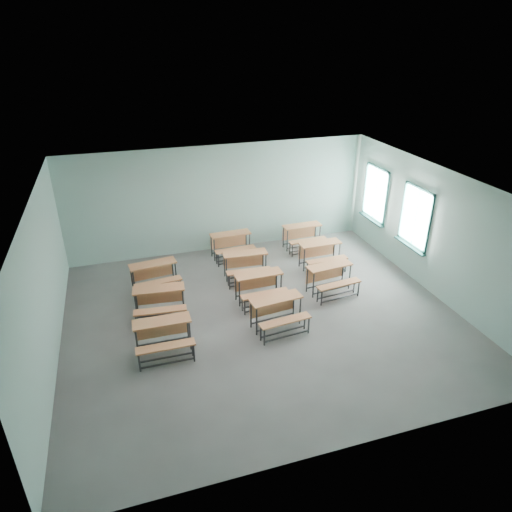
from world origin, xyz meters
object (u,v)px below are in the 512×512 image
Objects in this scene: desk_unit_r2c2 at (321,252)px; desk_unit_r0c0 at (163,333)px; desk_unit_r0c1 at (278,309)px; desk_unit_r3c2 at (303,234)px; desk_unit_r3c1 at (232,242)px; desk_unit_r1c0 at (160,299)px; desk_unit_r2c1 at (246,262)px; desk_unit_r1c1 at (260,284)px; desk_unit_r2c0 at (154,273)px; desk_unit_r1c2 at (331,275)px.

desk_unit_r0c0 is at bearing -153.05° from desk_unit_r2c2.
desk_unit_r3c2 is at bearing 53.52° from desk_unit_r0c1.
desk_unit_r0c1 is 3.79m from desk_unit_r3c1.
desk_unit_r1c0 is 1.02× the size of desk_unit_r2c1.
desk_unit_r0c0 and desk_unit_r1c0 have the same top height.
desk_unit_r2c1 and desk_unit_r3c1 have the same top height.
desk_unit_r2c0 is (-2.41, 1.33, 0.00)m from desk_unit_r1c1.
desk_unit_r3c1 is (-0.08, 3.79, 0.00)m from desk_unit_r0c1.
desk_unit_r2c0 is at bearing -178.98° from desk_unit_r2c1.
desk_unit_r0c0 and desk_unit_r1c2 have the same top height.
desk_unit_r1c2 is 1.03× the size of desk_unit_r2c1.
desk_unit_r1c1 is 1.01× the size of desk_unit_r2c2.
desk_unit_r0c1 and desk_unit_r2c2 have the same top height.
desk_unit_r3c1 is at bearing 147.03° from desk_unit_r2c2.
desk_unit_r1c1 is 0.95× the size of desk_unit_r2c0.
desk_unit_r1c0 and desk_unit_r2c1 have the same top height.
desk_unit_r0c0 and desk_unit_r1c1 have the same top height.
desk_unit_r3c1 is (-0.04, 2.59, 0.00)m from desk_unit_r1c1.
desk_unit_r1c1 is at bearing -36.30° from desk_unit_r2c0.
desk_unit_r2c0 is at bearing -154.66° from desk_unit_r3c1.
desk_unit_r0c0 and desk_unit_r2c1 have the same top height.
desk_unit_r0c0 and desk_unit_r2c0 have the same top height.
desk_unit_r1c2 is 4.52m from desk_unit_r2c0.
desk_unit_r0c0 is 0.93× the size of desk_unit_r2c0.
desk_unit_r0c0 is at bearing -130.90° from desk_unit_r2c1.
desk_unit_r1c0 is at bearing 86.91° from desk_unit_r0c0.
desk_unit_r0c0 is at bearing -153.88° from desk_unit_r1c1.
desk_unit_r0c1 and desk_unit_r1c0 have the same top height.
desk_unit_r3c1 is (-0.04, 1.37, 0.00)m from desk_unit_r2c1.
desk_unit_r3c1 is (2.37, 1.25, 0.00)m from desk_unit_r2c0.
desk_unit_r3c2 is (2.21, 1.32, 0.00)m from desk_unit_r2c1.
desk_unit_r3c1 is 2.25m from desk_unit_r3c2.
desk_unit_r1c1 is 1.87m from desk_unit_r1c2.
desk_unit_r2c1 is at bearing 178.40° from desk_unit_r2c2.
desk_unit_r2c1 and desk_unit_r3c2 have the same top height.
desk_unit_r0c1 is 1.05× the size of desk_unit_r1c1.
desk_unit_r1c2 is at bearing 3.69° from desk_unit_r1c0.
desk_unit_r1c0 is 4.78m from desk_unit_r2c2.
desk_unit_r1c0 is 1.04× the size of desk_unit_r3c2.
desk_unit_r0c0 is at bearing -99.71° from desk_unit_r2c0.
desk_unit_r0c1 is 1.05× the size of desk_unit_r3c2.
desk_unit_r1c2 is (4.30, -0.14, 0.00)m from desk_unit_r1c0.
desk_unit_r0c0 and desk_unit_r2c2 have the same top height.
desk_unit_r2c1 is (-1.87, 1.33, 0.00)m from desk_unit_r1c2.
desk_unit_r0c0 is 2.85m from desk_unit_r1c1.
desk_unit_r1c2 is 1.04× the size of desk_unit_r3c1.
desk_unit_r2c0 is (0.03, 1.31, 0.00)m from desk_unit_r1c0.
desk_unit_r1c0 is 2.44m from desk_unit_r1c1.
desk_unit_r2c0 is (-4.28, 1.45, 0.00)m from desk_unit_r1c2.
desk_unit_r1c1 is 0.95× the size of desk_unit_r1c2.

